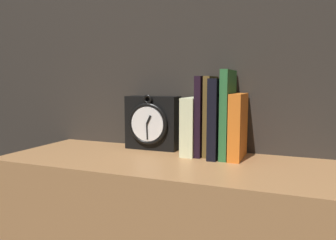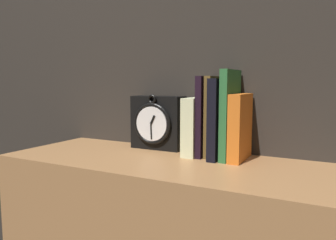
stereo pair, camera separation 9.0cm
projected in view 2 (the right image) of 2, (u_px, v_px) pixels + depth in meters
name	position (u px, v px, depth m)	size (l,w,h in m)	color
clock	(157.00, 122.00, 1.07)	(0.17, 0.08, 0.18)	black
book_slot0_cream	(196.00, 126.00, 0.98)	(0.04, 0.13, 0.17)	beige
book_slot1_black	(205.00, 116.00, 0.97)	(0.02, 0.12, 0.23)	black
book_slot2_brown	(213.00, 116.00, 0.96)	(0.02, 0.11, 0.23)	brown
book_slot3_black	(220.00, 119.00, 0.94)	(0.03, 0.14, 0.23)	black
book_slot4_green	(230.00, 115.00, 0.92)	(0.02, 0.14, 0.25)	#2B6734
book_slot5_orange	(240.00, 127.00, 0.91)	(0.03, 0.14, 0.19)	orange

